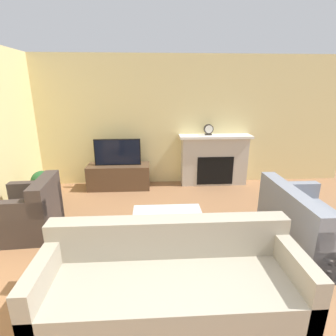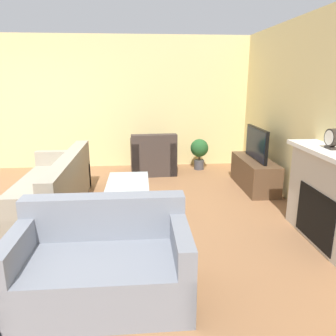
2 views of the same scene
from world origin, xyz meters
name	(u,v)px [view 1 (image 1 of 2)]	position (x,y,z in m)	size (l,w,h in m)	color
wall_back	(161,122)	(0.00, 4.28, 1.35)	(8.17, 0.06, 2.70)	beige
fireplace	(214,159)	(1.14, 4.09, 0.57)	(1.52, 0.39, 1.09)	#BCB2A3
tv_stand	(119,176)	(-0.90, 3.93, 0.25)	(1.28, 0.48, 0.51)	brown
tv	(118,152)	(-0.90, 3.93, 0.78)	(0.94, 0.05, 0.54)	black
couch_sectional	(171,284)	(-0.03, 0.70, 0.29)	(2.38, 0.88, 0.82)	#9E937F
couch_loveseat	(309,227)	(1.86, 1.64, 0.29)	(0.89, 1.47, 0.82)	gray
armchair_by_window	(31,213)	(-1.97, 2.22, 0.30)	(0.80, 0.91, 0.82)	#3D332D
coffee_table	(168,217)	(0.00, 1.79, 0.41)	(0.92, 0.57, 0.46)	#333338
potted_plant	(42,184)	(-2.17, 3.19, 0.40)	(0.37, 0.37, 0.64)	#47474C
mantel_clock	(209,129)	(0.99, 4.09, 1.21)	(0.20, 0.07, 0.23)	#28231E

